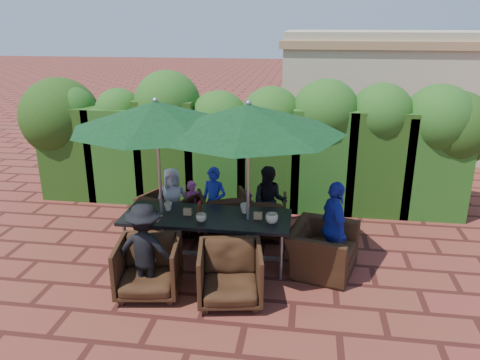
# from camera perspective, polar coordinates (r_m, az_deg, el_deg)

# --- Properties ---
(ground) EXTENTS (80.00, 80.00, 0.00)m
(ground) POSITION_cam_1_polar(r_m,az_deg,el_deg) (7.33, -1.96, -9.27)
(ground) COLOR maroon
(ground) RESTS_ON ground
(dining_table) EXTENTS (2.46, 0.90, 0.75)m
(dining_table) POSITION_cam_1_polar(r_m,az_deg,el_deg) (6.91, -4.13, -4.93)
(dining_table) COLOR black
(dining_table) RESTS_ON ground
(umbrella_left) EXTENTS (2.42, 2.42, 2.46)m
(umbrella_left) POSITION_cam_1_polar(r_m,az_deg,el_deg) (6.64, -10.19, 7.77)
(umbrella_left) COLOR gray
(umbrella_left) RESTS_ON ground
(umbrella_right) EXTENTS (2.64, 2.64, 2.46)m
(umbrella_right) POSITION_cam_1_polar(r_m,az_deg,el_deg) (6.31, 1.04, 7.50)
(umbrella_right) COLOR gray
(umbrella_right) RESTS_ON ground
(chair_far_left) EXTENTS (1.01, 0.98, 0.80)m
(chair_far_left) POSITION_cam_1_polar(r_m,az_deg,el_deg) (7.98, -8.74, -3.87)
(chair_far_left) COLOR black
(chair_far_left) RESTS_ON ground
(chair_far_mid) EXTENTS (1.00, 0.97, 0.81)m
(chair_far_mid) POSITION_cam_1_polar(r_m,az_deg,el_deg) (7.92, -1.98, -3.83)
(chair_far_mid) COLOR black
(chair_far_mid) RESTS_ON ground
(chair_far_right) EXTENTS (0.77, 0.72, 0.76)m
(chair_far_right) POSITION_cam_1_polar(r_m,az_deg,el_deg) (7.88, 2.91, -4.15)
(chair_far_right) COLOR black
(chair_far_right) RESTS_ON ground
(chair_near_left) EXTENTS (0.91, 0.86, 0.83)m
(chair_near_left) POSITION_cam_1_polar(r_m,az_deg,el_deg) (6.36, -11.11, -10.12)
(chair_near_left) COLOR black
(chair_near_left) RESTS_ON ground
(chair_near_right) EXTENTS (0.93, 0.89, 0.83)m
(chair_near_right) POSITION_cam_1_polar(r_m,az_deg,el_deg) (6.09, -1.22, -11.11)
(chair_near_right) COLOR black
(chair_near_right) RESTS_ON ground
(chair_end_right) EXTENTS (0.91, 1.16, 0.89)m
(chair_end_right) POSITION_cam_1_polar(r_m,az_deg,el_deg) (6.87, 9.99, -7.45)
(chair_end_right) COLOR black
(chair_end_right) RESTS_ON ground
(adult_far_left) EXTENTS (0.65, 0.52, 1.15)m
(adult_far_left) POSITION_cam_1_polar(r_m,az_deg,el_deg) (7.98, -8.24, -2.53)
(adult_far_left) COLOR silver
(adult_far_left) RESTS_ON ground
(adult_far_mid) EXTENTS (0.52, 0.46, 1.21)m
(adult_far_mid) POSITION_cam_1_polar(r_m,az_deg,el_deg) (7.74, -3.19, -2.80)
(adult_far_mid) COLOR #1E2CA7
(adult_far_mid) RESTS_ON ground
(adult_far_right) EXTENTS (0.59, 0.36, 1.22)m
(adult_far_right) POSITION_cam_1_polar(r_m,az_deg,el_deg) (7.74, 3.61, -2.74)
(adult_far_right) COLOR black
(adult_far_right) RESTS_ON ground
(adult_near_left) EXTENTS (0.82, 0.39, 1.27)m
(adult_near_left) POSITION_cam_1_polar(r_m,az_deg,el_deg) (6.25, -11.46, -8.38)
(adult_near_left) COLOR black
(adult_near_left) RESTS_ON ground
(adult_end_right) EXTENTS (0.62, 0.89, 1.37)m
(adult_end_right) POSITION_cam_1_polar(r_m,az_deg,el_deg) (6.75, 11.39, -5.79)
(adult_end_right) COLOR #1E2CA7
(adult_end_right) RESTS_ON ground
(child_left) EXTENTS (0.41, 0.38, 0.92)m
(child_left) POSITION_cam_1_polar(r_m,az_deg,el_deg) (7.97, -5.75, -3.33)
(child_left) COLOR #CA4794
(child_left) RESTS_ON ground
(child_right) EXTENTS (0.29, 0.24, 0.73)m
(child_right) POSITION_cam_1_polar(r_m,az_deg,el_deg) (7.95, 1.06, -4.04)
(child_right) COLOR #744597
(child_right) RESTS_ON ground
(pedestrian_a) EXTENTS (1.62, 0.86, 1.65)m
(pedestrian_a) POSITION_cam_1_polar(r_m,az_deg,el_deg) (10.91, 10.47, 4.57)
(pedestrian_a) COLOR #238035
(pedestrian_a) RESTS_ON ground
(pedestrian_b) EXTENTS (0.83, 0.54, 1.67)m
(pedestrian_b) POSITION_cam_1_polar(r_m,az_deg,el_deg) (11.03, 14.67, 4.46)
(pedestrian_b) COLOR #CA4794
(pedestrian_b) RESTS_ON ground
(pedestrian_c) EXTENTS (1.14, 0.80, 1.63)m
(pedestrian_c) POSITION_cam_1_polar(r_m,az_deg,el_deg) (11.29, 18.50, 4.33)
(pedestrian_c) COLOR gray
(pedestrian_c) RESTS_ON ground
(cup_a) EXTENTS (0.18, 0.18, 0.14)m
(cup_a) POSITION_cam_1_polar(r_m,az_deg,el_deg) (6.98, -12.21, -3.78)
(cup_a) COLOR beige
(cup_a) RESTS_ON dining_table
(cup_b) EXTENTS (0.13, 0.13, 0.12)m
(cup_b) POSITION_cam_1_polar(r_m,az_deg,el_deg) (7.11, -8.75, -3.22)
(cup_b) COLOR beige
(cup_b) RESTS_ON dining_table
(cup_c) EXTENTS (0.15, 0.15, 0.12)m
(cup_c) POSITION_cam_1_polar(r_m,az_deg,el_deg) (6.67, -4.74, -4.60)
(cup_c) COLOR beige
(cup_c) RESTS_ON dining_table
(cup_d) EXTENTS (0.15, 0.15, 0.14)m
(cup_d) POSITION_cam_1_polar(r_m,az_deg,el_deg) (6.94, 0.62, -3.47)
(cup_d) COLOR beige
(cup_d) RESTS_ON dining_table
(cup_e) EXTENTS (0.18, 0.18, 0.14)m
(cup_e) POSITION_cam_1_polar(r_m,az_deg,el_deg) (6.61, 3.89, -4.69)
(cup_e) COLOR beige
(cup_e) RESTS_ON dining_table
(ketchup_bottle) EXTENTS (0.04, 0.04, 0.17)m
(ketchup_bottle) POSITION_cam_1_polar(r_m,az_deg,el_deg) (6.96, -4.95, -3.35)
(ketchup_bottle) COLOR #B20C0A
(ketchup_bottle) RESTS_ON dining_table
(sauce_bottle) EXTENTS (0.04, 0.04, 0.17)m
(sauce_bottle) POSITION_cam_1_polar(r_m,az_deg,el_deg) (6.89, -5.02, -3.59)
(sauce_bottle) COLOR #4C230C
(sauce_bottle) RESTS_ON dining_table
(serving_tray) EXTENTS (0.35, 0.25, 0.02)m
(serving_tray) POSITION_cam_1_polar(r_m,az_deg,el_deg) (6.89, -11.05, -4.55)
(serving_tray) COLOR #906545
(serving_tray) RESTS_ON dining_table
(number_block_left) EXTENTS (0.12, 0.06, 0.10)m
(number_block_left) POSITION_cam_1_polar(r_m,az_deg,el_deg) (6.92, -6.40, -3.86)
(number_block_left) COLOR tan
(number_block_left) RESTS_ON dining_table
(number_block_right) EXTENTS (0.12, 0.06, 0.10)m
(number_block_right) POSITION_cam_1_polar(r_m,az_deg,el_deg) (6.74, 2.21, -4.37)
(number_block_right) COLOR tan
(number_block_right) RESTS_ON dining_table
(hedge_wall) EXTENTS (9.10, 1.60, 2.58)m
(hedge_wall) POSITION_cam_1_polar(r_m,az_deg,el_deg) (9.00, 0.69, 5.44)
(hedge_wall) COLOR #19380F
(hedge_wall) RESTS_ON ground
(building) EXTENTS (6.20, 3.08, 3.20)m
(building) POSITION_cam_1_polar(r_m,az_deg,el_deg) (13.67, 18.36, 10.13)
(building) COLOR #BFB38E
(building) RESTS_ON ground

